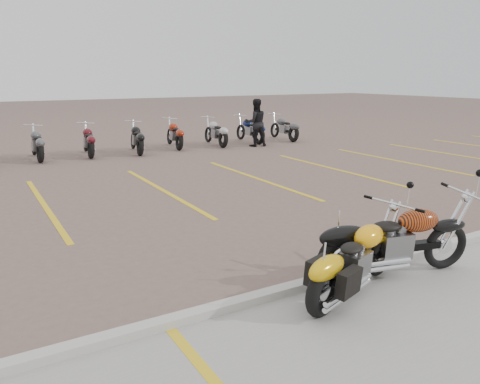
% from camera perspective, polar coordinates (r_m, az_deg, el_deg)
% --- Properties ---
extents(ground, '(100.00, 100.00, 0.00)m').
position_cam_1_polar(ground, '(8.03, 1.23, -5.78)').
color(ground, '#6F5B4F').
rests_on(ground, ground).
extents(curb, '(60.00, 0.18, 0.12)m').
position_cam_1_polar(curb, '(6.51, 10.64, -10.33)').
color(curb, '#ADAAA3').
rests_on(curb, ground).
extents(parking_stripes, '(38.00, 5.50, 0.01)m').
position_cam_1_polar(parking_stripes, '(11.48, -9.29, 0.16)').
color(parking_stripes, gold).
rests_on(parking_stripes, ground).
extents(yellow_cruiser, '(2.04, 0.79, 0.87)m').
position_cam_1_polar(yellow_cruiser, '(6.07, 13.43, -8.53)').
color(yellow_cruiser, black).
rests_on(yellow_cruiser, ground).
extents(flame_cruiser, '(2.30, 0.70, 0.96)m').
position_cam_1_polar(flame_cruiser, '(6.75, 17.95, -6.07)').
color(flame_cruiser, black).
rests_on(flame_cruiser, ground).
extents(person_b, '(1.03, 0.88, 1.84)m').
position_cam_1_polar(person_b, '(18.46, 1.92, 8.44)').
color(person_b, black).
rests_on(person_b, ground).
extents(bg_bike_row, '(17.34, 2.06, 1.10)m').
position_cam_1_polar(bg_bike_row, '(17.07, -18.09, 6.04)').
color(bg_bike_row, black).
rests_on(bg_bike_row, ground).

